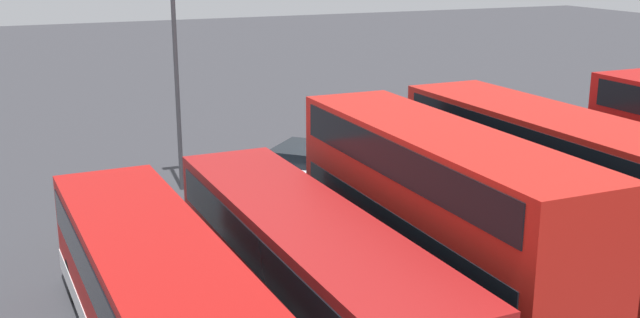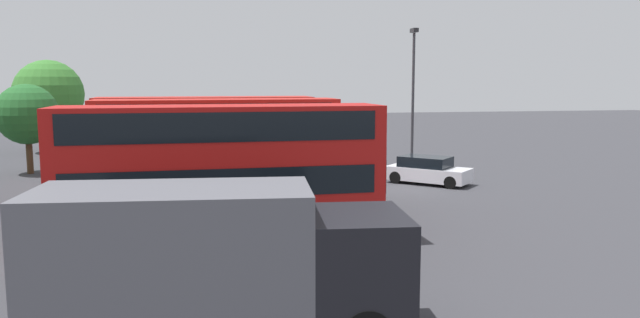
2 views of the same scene
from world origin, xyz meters
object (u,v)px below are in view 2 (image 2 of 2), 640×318
at_px(car_hatchback_silver, 428,170).
at_px(lamp_post_tall, 413,89).
at_px(bus_single_deck_fifth, 206,149).
at_px(bus_double_decker_near_end, 222,171).
at_px(bus_single_deck_second, 232,179).
at_px(bus_double_decker_fourth, 207,140).
at_px(bus_single_deck_sixth, 209,142).
at_px(box_truck_blue, 216,260).
at_px(bus_double_decker_third, 218,147).
at_px(waste_bin_yellow, 332,157).

height_order(car_hatchback_silver, lamp_post_tall, lamp_post_tall).
height_order(bus_single_deck_fifth, lamp_post_tall, lamp_post_tall).
xyz_separation_m(bus_double_decker_near_end, bus_single_deck_second, (3.39, -0.50, -0.82)).
relative_size(bus_double_decker_near_end, bus_double_decker_fourth, 0.99).
height_order(bus_single_deck_sixth, box_truck_blue, box_truck_blue).
bearing_deg(bus_single_deck_fifth, bus_double_decker_third, -176.71).
distance_m(bus_single_deck_sixth, box_truck_blue, 25.06).
bearing_deg(bus_single_deck_second, bus_double_decker_third, 5.79).
distance_m(bus_single_deck_second, box_truck_blue, 10.77).
bearing_deg(bus_single_deck_fifth, bus_double_decker_fourth, 179.67).
xyz_separation_m(bus_single_deck_fifth, waste_bin_yellow, (3.84, -7.96, -1.15)).
relative_size(box_truck_blue, waste_bin_yellow, 8.11).
relative_size(bus_single_deck_fifth, bus_single_deck_sixth, 1.14).
height_order(bus_single_deck_fifth, bus_single_deck_sixth, same).
relative_size(car_hatchback_silver, waste_bin_yellow, 4.49).
xyz_separation_m(bus_single_deck_fifth, car_hatchback_silver, (-4.36, -11.25, -0.92)).
bearing_deg(box_truck_blue, bus_single_deck_sixth, -0.77).
distance_m(box_truck_blue, waste_bin_yellow, 26.68).
distance_m(bus_single_deck_fifth, box_truck_blue, 21.54).
bearing_deg(bus_double_decker_fourth, bus_double_decker_third, -173.37).
bearing_deg(bus_double_decker_third, waste_bin_yellow, -34.49).
relative_size(bus_single_deck_second, box_truck_blue, 1.52).
bearing_deg(bus_single_deck_sixth, bus_double_decker_fourth, 178.27).
height_order(bus_double_decker_near_end, car_hatchback_silver, bus_double_decker_near_end).
relative_size(bus_single_deck_fifth, lamp_post_tall, 1.43).
distance_m(bus_double_decker_third, lamp_post_tall, 13.89).
height_order(bus_double_decker_fourth, bus_single_deck_sixth, bus_double_decker_fourth).
distance_m(bus_double_decker_near_end, bus_double_decker_third, 7.05).
xyz_separation_m(bus_single_deck_second, bus_double_decker_third, (3.66, 0.37, 0.82)).
bearing_deg(bus_single_deck_second, bus_single_deck_sixth, 2.37).
height_order(lamp_post_tall, waste_bin_yellow, lamp_post_tall).
height_order(bus_single_deck_fifth, waste_bin_yellow, bus_single_deck_fifth).
height_order(bus_single_deck_sixth, car_hatchback_silver, bus_single_deck_sixth).
relative_size(bus_double_decker_fourth, box_truck_blue, 1.36).
relative_size(bus_single_deck_second, lamp_post_tall, 1.40).
relative_size(bus_single_deck_second, waste_bin_yellow, 12.30).
bearing_deg(bus_double_decker_third, bus_double_decker_near_end, 178.99).
relative_size(bus_single_deck_second, bus_double_decker_third, 1.11).
relative_size(bus_double_decker_third, lamp_post_tall, 1.26).
distance_m(bus_single_deck_sixth, waste_bin_yellow, 7.86).
bearing_deg(car_hatchback_silver, bus_single_deck_second, 121.65).
relative_size(bus_double_decker_near_end, bus_single_deck_sixth, 0.98).
relative_size(bus_double_decker_near_end, box_truck_blue, 1.35).
xyz_separation_m(bus_single_deck_sixth, box_truck_blue, (-25.06, 0.34, 0.09)).
height_order(box_truck_blue, car_hatchback_silver, box_truck_blue).
height_order(bus_single_deck_second, car_hatchback_silver, bus_single_deck_second).
distance_m(bus_single_deck_second, waste_bin_yellow, 16.36).
height_order(bus_single_deck_second, bus_double_decker_third, bus_double_decker_third).
distance_m(bus_double_decker_fourth, waste_bin_yellow, 10.98).
bearing_deg(bus_double_decker_fourth, lamp_post_tall, -73.60).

